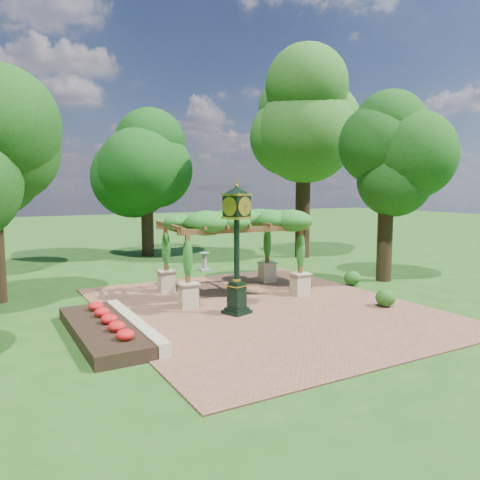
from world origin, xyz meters
TOP-DOWN VIEW (x-y plane):
  - ground at (0.00, 0.00)m, footprint 120.00×120.00m
  - brick_plaza at (0.00, 1.00)m, footprint 10.00×12.00m
  - border_wall at (-4.60, 0.50)m, footprint 0.35×5.00m
  - flower_bed at (-5.50, 0.50)m, footprint 1.50×5.00m
  - pedestal_clock at (-1.14, 0.69)m, footprint 1.05×1.05m
  - pergola at (0.14, 3.36)m, footprint 5.44×3.68m
  - sundial at (1.40, 8.56)m, footprint 0.51×0.51m
  - shrub_front at (3.74, -1.05)m, footprint 0.84×0.84m
  - shrub_mid at (5.25, 2.22)m, footprint 0.90×0.90m
  - shrub_back at (3.66, 6.37)m, footprint 0.85×0.85m
  - tree_north at (0.62, 14.96)m, footprint 4.46×4.46m
  - tree_east_far at (8.40, 9.87)m, footprint 5.53×5.53m
  - tree_east_near at (7.23, 2.36)m, footprint 3.87×3.87m

SIDE VIEW (x-z plane):
  - ground at x=0.00m, z-range 0.00..0.00m
  - brick_plaza at x=0.00m, z-range 0.00..0.04m
  - flower_bed at x=-5.50m, z-range 0.00..0.36m
  - border_wall at x=-4.60m, z-range 0.00..0.40m
  - shrub_front at x=3.74m, z-range 0.04..0.65m
  - shrub_mid at x=5.25m, z-range 0.04..0.65m
  - sundial at x=1.40m, z-range -0.06..0.84m
  - shrub_back at x=3.66m, z-range 0.04..0.76m
  - pedestal_clock at x=-1.14m, z-range 0.42..4.61m
  - pergola at x=0.14m, z-range 1.05..4.31m
  - tree_east_near at x=7.23m, z-range 1.49..9.53m
  - tree_north at x=0.62m, z-range 1.56..9.96m
  - tree_east_far at x=8.40m, z-range 2.18..13.88m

